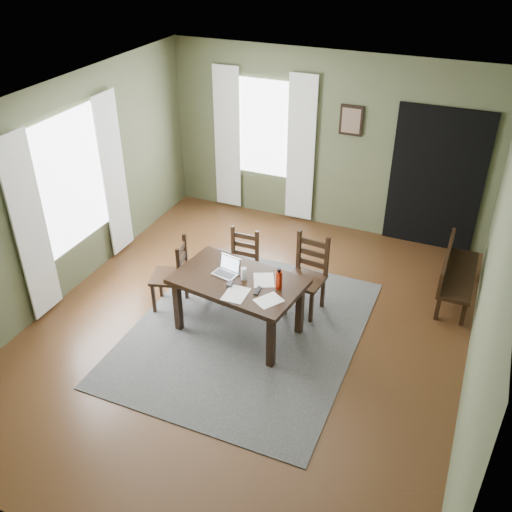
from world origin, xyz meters
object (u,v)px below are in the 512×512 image
at_px(chair_back_left, 241,264).
at_px(chair_end, 173,275).
at_px(water_bottle, 279,279).
at_px(dining_table, 238,286).
at_px(laptop, 227,269).
at_px(chair_back_right, 307,276).
at_px(bench, 454,271).

bearing_deg(chair_back_left, chair_end, -139.53).
height_order(chair_back_left, water_bottle, water_bottle).
height_order(dining_table, chair_end, chair_end).
relative_size(dining_table, laptop, 4.88).
bearing_deg(chair_back_right, bench, 35.74).
distance_m(dining_table, water_bottle, 0.53).
xyz_separation_m(dining_table, chair_back_right, (0.59, 0.74, -0.16)).
relative_size(chair_end, chair_back_left, 1.07).
height_order(dining_table, laptop, laptop).
xyz_separation_m(bench, water_bottle, (-1.76, -1.68, 0.44)).
xyz_separation_m(dining_table, laptop, (-0.17, 0.08, 0.14)).
height_order(chair_end, chair_back_left, chair_end).
relative_size(chair_end, bench, 0.77).
height_order(chair_back_right, water_bottle, chair_back_right).
distance_m(dining_table, chair_back_left, 0.82).
relative_size(chair_back_right, laptop, 3.11).
height_order(chair_back_left, laptop, laptop).
relative_size(chair_end, chair_back_right, 0.95).
height_order(bench, laptop, laptop).
relative_size(dining_table, bench, 1.27).
relative_size(chair_back_right, water_bottle, 3.90).
bearing_deg(laptop, chair_back_right, 52.70).
bearing_deg(bench, laptop, 123.82).
bearing_deg(dining_table, bench, 44.89).
bearing_deg(chair_back_left, water_bottle, -43.78).
relative_size(chair_back_left, laptop, 2.76).
relative_size(dining_table, chair_back_right, 1.57).
bearing_deg(dining_table, chair_back_left, 119.79).
distance_m(dining_table, laptop, 0.23).
height_order(dining_table, chair_back_left, chair_back_left).
bearing_deg(bench, chair_back_left, 110.67).
distance_m(chair_back_left, bench, 2.72).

